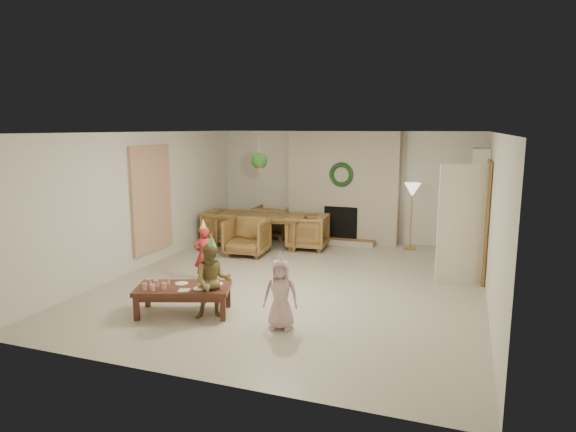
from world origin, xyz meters
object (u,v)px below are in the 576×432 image
at_px(child_red, 204,255).
at_px(child_pink, 281,294).
at_px(dining_table, 260,230).
at_px(dining_chair_near, 247,237).
at_px(child_plaid, 213,281).
at_px(dining_chair_far, 272,222).
at_px(coffee_table_top, 183,288).
at_px(dining_chair_left, 225,227).
at_px(dining_chair_right, 307,232).

bearing_deg(child_red, child_pink, 100.01).
distance_m(dining_table, child_pink, 4.64).
bearing_deg(dining_chair_near, child_plaid, -77.44).
relative_size(dining_chair_near, dining_chair_far, 1.00).
distance_m(dining_chair_far, coffee_table_top, 5.03).
xyz_separation_m(dining_chair_far, coffee_table_top, (0.63, -4.99, -0.01)).
xyz_separation_m(dining_chair_left, dining_chair_right, (1.91, 0.13, 0.00)).
distance_m(dining_chair_left, child_pink, 5.02).
bearing_deg(dining_chair_near, dining_chair_right, 38.66).
relative_size(dining_table, dining_chair_near, 2.34).
xyz_separation_m(dining_chair_left, child_red, (1.01, -2.74, 0.11)).
height_order(dining_chair_near, child_pink, child_pink).
xyz_separation_m(dining_chair_near, dining_chair_far, (-0.12, 1.70, 0.00)).
bearing_deg(child_plaid, dining_chair_far, 76.13).
relative_size(dining_chair_near, dining_chair_left, 1.00).
bearing_deg(dining_chair_right, dining_chair_left, -90.00).
distance_m(dining_chair_far, dining_chair_right, 1.36).
height_order(dining_chair_right, child_pink, child_pink).
xyz_separation_m(dining_chair_far, child_plaid, (1.11, -5.01, 0.15)).
height_order(child_plaid, child_pink, child_plaid).
height_order(coffee_table_top, child_pink, child_pink).
xyz_separation_m(coffee_table_top, child_pink, (1.46, -0.03, 0.09)).
bearing_deg(coffee_table_top, child_pink, -20.12).
bearing_deg(coffee_table_top, dining_chair_right, 64.31).
height_order(dining_table, child_pink, child_pink).
xyz_separation_m(dining_chair_far, child_red, (0.22, -3.65, 0.11)).
distance_m(dining_table, dining_chair_right, 1.07).
relative_size(dining_chair_far, child_red, 0.86).
bearing_deg(dining_chair_right, child_pink, 8.81).
distance_m(dining_chair_far, child_red, 3.66).
relative_size(dining_chair_far, dining_chair_left, 1.00).
bearing_deg(child_pink, child_plaid, 167.37).
bearing_deg(dining_table, dining_chair_near, -90.00).
relative_size(child_red, child_plaid, 0.92).
bearing_deg(child_pink, dining_chair_far, 100.48).
relative_size(dining_table, dining_chair_right, 2.34).
bearing_deg(dining_chair_right, dining_table, -90.00).
distance_m(dining_chair_near, child_pink, 3.86).
height_order(dining_chair_near, coffee_table_top, dining_chair_near).
xyz_separation_m(dining_chair_right, child_plaid, (-0.02, -4.23, 0.15)).
bearing_deg(dining_chair_left, dining_chair_far, -45.00).
xyz_separation_m(dining_table, dining_chair_left, (-0.85, -0.06, 0.04)).
height_order(child_red, child_pink, child_red).
xyz_separation_m(dining_table, dining_chair_near, (0.06, -0.85, 0.04)).
relative_size(coffee_table_top, child_plaid, 1.24).
relative_size(child_red, child_pink, 1.05).
height_order(dining_chair_near, dining_chair_left, same).
distance_m(coffee_table_top, child_plaid, 0.50).
height_order(dining_chair_left, dining_chair_right, same).
distance_m(dining_chair_far, child_plaid, 5.13).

